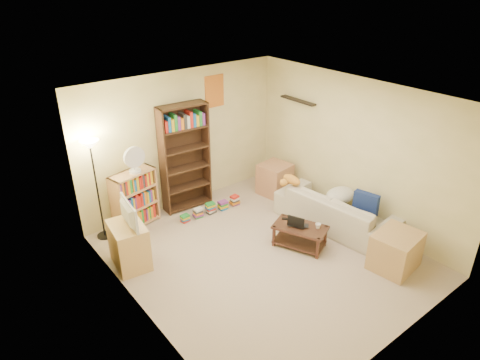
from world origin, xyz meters
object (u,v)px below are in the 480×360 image
object	(u,v)px
mug	(318,226)
sofa	(337,210)
tv_stand	(129,245)
desk_fan	(134,160)
television	(125,214)
coffee_table	(300,234)
tall_bookshelf	(185,155)
side_table	(275,179)
floor_lamp	(93,162)
end_cabinet	(396,251)
tabby_cat	(290,180)
short_bookshelf	(135,199)
laptop	(298,224)

from	to	relation	value
mug	sofa	bearing A→B (deg)	17.92
tv_stand	desk_fan	size ratio (longest dim) A/B	1.51
tv_stand	television	bearing A→B (deg)	-172.77
television	coffee_table	bearing A→B (deg)	-110.47
tall_bookshelf	side_table	world-z (taller)	tall_bookshelf
mug	floor_lamp	bearing A→B (deg)	136.35
mug	desk_fan	xyz separation A→B (m)	(-1.88, 2.36, 0.83)
end_cabinet	coffee_table	bearing A→B (deg)	120.08
tv_stand	end_cabinet	distance (m)	3.94
tabby_cat	television	size ratio (longest dim) A/B	0.74
television	side_table	world-z (taller)	television
short_bookshelf	mug	bearing A→B (deg)	-63.83
side_table	end_cabinet	distance (m)	2.84
mug	tv_stand	xyz separation A→B (m)	(-2.51, 1.43, -0.06)
sofa	floor_lamp	xyz separation A→B (m)	(-3.27, 2.17, 1.05)
tabby_cat	tall_bookshelf	distance (m)	1.91
television	end_cabinet	distance (m)	3.98
coffee_table	tv_stand	bearing A→B (deg)	128.19
coffee_table	floor_lamp	bearing A→B (deg)	112.76
mug	short_bookshelf	size ratio (longest dim) A/B	0.12
sofa	mug	distance (m)	0.78
tall_bookshelf	desk_fan	bearing A→B (deg)	-172.66
tabby_cat	floor_lamp	size ratio (longest dim) A/B	0.29
laptop	tall_bookshelf	xyz separation A→B (m)	(-0.74, 2.14, 0.66)
laptop	desk_fan	world-z (taller)	desk_fan
sofa	end_cabinet	world-z (taller)	sofa
coffee_table	television	xyz separation A→B (m)	(-2.34, 1.23, 0.65)
sofa	coffee_table	size ratio (longest dim) A/B	2.34
tv_stand	floor_lamp	bearing A→B (deg)	98.23
mug	tall_bookshelf	distance (m)	2.65
coffee_table	laptop	distance (m)	0.17
tabby_cat	laptop	size ratio (longest dim) A/B	1.26
laptop	mug	size ratio (longest dim) A/B	3.30
floor_lamp	end_cabinet	size ratio (longest dim) A/B	2.51
floor_lamp	end_cabinet	bearing A→B (deg)	-48.30
coffee_table	tall_bookshelf	size ratio (longest dim) A/B	0.48
television	side_table	size ratio (longest dim) A/B	1.08
tabby_cat	tv_stand	size ratio (longest dim) A/B	0.71
mug	side_table	xyz separation A→B (m)	(0.73, 1.79, -0.10)
coffee_table	mug	xyz separation A→B (m)	(0.17, -0.21, 0.18)
tabby_cat	end_cabinet	bearing A→B (deg)	-84.82
coffee_table	floor_lamp	distance (m)	3.42
tv_stand	television	world-z (taller)	television
mug	short_bookshelf	bearing A→B (deg)	128.74
tv_stand	end_cabinet	size ratio (longest dim) A/B	1.01
mug	tall_bookshelf	size ratio (longest dim) A/B	0.06
tabby_cat	desk_fan	distance (m)	2.67
sofa	tall_bookshelf	size ratio (longest dim) A/B	1.12
desk_fan	floor_lamp	bearing A→B (deg)	175.38
sofa	tabby_cat	size ratio (longest dim) A/B	4.49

